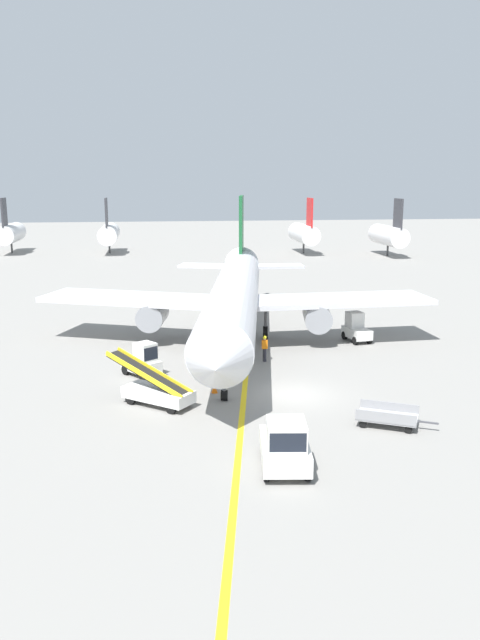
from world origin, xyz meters
The scene contains 15 objects.
ground_plane centered at (0.00, 0.00, 0.00)m, with size 300.00×300.00×0.00m, color gray.
taxi_line_yellow centered at (-1.91, 5.00, 0.00)m, with size 0.30×80.00×0.01m, color yellow.
airliner centered at (-1.81, 11.46, 3.42)m, with size 28.18×35.22×10.10m.
pushback_tug centered at (-2.37, -8.88, 0.99)m, with size 2.33×3.81×2.20m.
baggage_tug_near_wing centered at (-8.21, 4.49, 0.93)m, with size 2.49×2.70×2.10m.
baggage_tug_by_cargo_door centered at (7.02, 10.99, 0.93)m, with size 1.71×2.59×2.10m.
belt_loader_forward_hold centered at (-7.47, -0.59, 0.78)m, with size 4.67×4.13×2.59m.
baggage_cart_loaded centered at (3.39, -5.05, 0.47)m, with size 3.71×2.67×0.94m.
ground_crew_marshaller centered at (-0.48, 6.65, 0.91)m, with size 0.36×0.24×1.70m.
safety_cone_nose_left centered at (-5.19, 7.99, 0.22)m, with size 0.36×0.36×0.44m, color orange.
safety_cone_nose_right centered at (-4.29, 0.90, 0.22)m, with size 0.36×0.36×0.44m, color orange.
distant_aircraft_far_left centered at (-29.81, 73.49, 3.22)m, with size 3.00×10.10×8.80m.
distant_aircraft_mid_left centered at (-14.28, 71.07, 3.22)m, with size 3.00×10.10×8.80m.
distant_aircraft_mid_right centered at (16.39, 66.63, 3.22)m, with size 3.00×10.10×8.80m.
distant_aircraft_far_right centered at (28.42, 61.49, 3.22)m, with size 3.00×10.10×8.80m.
Camera 1 is at (-7.44, -32.35, 11.47)m, focal length 35.74 mm.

